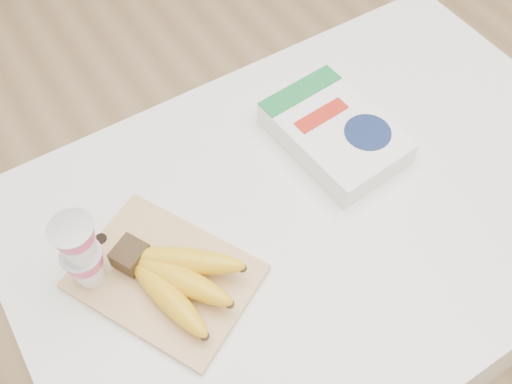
{
  "coord_description": "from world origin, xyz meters",
  "views": [
    {
      "loc": [
        -0.38,
        -0.39,
        1.6
      ],
      "look_at": [
        -0.11,
        0.06,
        0.83
      ],
      "focal_mm": 40.0,
      "sensor_mm": 36.0,
      "label": 1
    }
  ],
  "objects_px": {
    "cutting_board": "(165,277)",
    "cereal_box": "(335,133)",
    "table": "(308,297)",
    "bananas": "(175,277)",
    "yogurt_stack": "(81,252)"
  },
  "relations": [
    {
      "from": "cutting_board",
      "to": "bananas",
      "type": "bearing_deg",
      "value": -97.41
    },
    {
      "from": "table",
      "to": "yogurt_stack",
      "type": "xyz_separation_m",
      "value": [
        -0.39,
        0.07,
        0.49
      ]
    },
    {
      "from": "table",
      "to": "bananas",
      "type": "height_order",
      "value": "bananas"
    },
    {
      "from": "cereal_box",
      "to": "bananas",
      "type": "bearing_deg",
      "value": -169.01
    },
    {
      "from": "yogurt_stack",
      "to": "cereal_box",
      "type": "height_order",
      "value": "yogurt_stack"
    },
    {
      "from": "yogurt_stack",
      "to": "cutting_board",
      "type": "bearing_deg",
      "value": -30.49
    },
    {
      "from": "bananas",
      "to": "cereal_box",
      "type": "bearing_deg",
      "value": 15.64
    },
    {
      "from": "cutting_board",
      "to": "bananas",
      "type": "relative_size",
      "value": 1.26
    },
    {
      "from": "yogurt_stack",
      "to": "cereal_box",
      "type": "relative_size",
      "value": 0.58
    },
    {
      "from": "cereal_box",
      "to": "table",
      "type": "bearing_deg",
      "value": -136.33
    },
    {
      "from": "cutting_board",
      "to": "cereal_box",
      "type": "bearing_deg",
      "value": -15.45
    },
    {
      "from": "yogurt_stack",
      "to": "bananas",
      "type": "bearing_deg",
      "value": -37.77
    },
    {
      "from": "table",
      "to": "bananas",
      "type": "relative_size",
      "value": 4.99
    },
    {
      "from": "bananas",
      "to": "cereal_box",
      "type": "distance_m",
      "value": 0.39
    },
    {
      "from": "cutting_board",
      "to": "cereal_box",
      "type": "relative_size",
      "value": 1.04
    }
  ]
}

